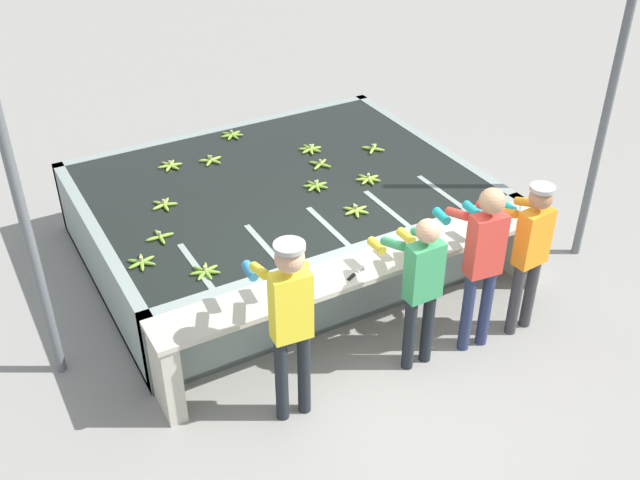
# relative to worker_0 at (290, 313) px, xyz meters

# --- Properties ---
(ground_plane) EXTENTS (80.00, 80.00, 0.00)m
(ground_plane) POSITION_rel_worker_0_xyz_m (1.07, 0.30, -1.07)
(ground_plane) COLOR gray
(ground_plane) RESTS_ON ground
(wash_tank) EXTENTS (4.15, 3.19, 0.86)m
(wash_tank) POSITION_rel_worker_0_xyz_m (1.07, 2.33, -0.65)
(wash_tank) COLOR gray
(wash_tank) RESTS_ON ground
(work_ledge) EXTENTS (4.15, 0.45, 0.86)m
(work_ledge) POSITION_rel_worker_0_xyz_m (1.07, 0.53, -0.47)
(work_ledge) COLOR #B7B2A3
(work_ledge) RESTS_ON ground
(worker_0) EXTENTS (0.45, 0.74, 1.74)m
(worker_0) POSITION_rel_worker_0_xyz_m (0.00, 0.00, 0.00)
(worker_0) COLOR #1E2328
(worker_0) RESTS_ON ground
(worker_1) EXTENTS (0.40, 0.70, 1.56)m
(worker_1) POSITION_rel_worker_0_xyz_m (1.28, 0.01, -0.15)
(worker_1) COLOR #1E2328
(worker_1) RESTS_ON ground
(worker_2) EXTENTS (0.46, 0.73, 1.71)m
(worker_2) POSITION_rel_worker_0_xyz_m (1.89, -0.05, -0.04)
(worker_2) COLOR navy
(worker_2) RESTS_ON ground
(worker_3) EXTENTS (0.44, 0.73, 1.60)m
(worker_3) POSITION_rel_worker_0_xyz_m (2.44, -0.07, -0.11)
(worker_3) COLOR #38383D
(worker_3) RESTS_ON ground
(banana_bunch_floating_0) EXTENTS (0.28, 0.28, 0.08)m
(banana_bunch_floating_0) POSITION_rel_worker_0_xyz_m (1.35, 2.01, -0.20)
(banana_bunch_floating_0) COLOR #75A333
(banana_bunch_floating_0) RESTS_ON wash_tank
(banana_bunch_floating_1) EXTENTS (0.28, 0.27, 0.08)m
(banana_bunch_floating_1) POSITION_rel_worker_0_xyz_m (1.45, 1.36, -0.20)
(banana_bunch_floating_1) COLOR #93BC3D
(banana_bunch_floating_1) RESTS_ON wash_tank
(banana_bunch_floating_2) EXTENTS (0.28, 0.27, 0.08)m
(banana_bunch_floating_2) POSITION_rel_worker_0_xyz_m (-0.20, 2.43, -0.20)
(banana_bunch_floating_2) COLOR #8CB738
(banana_bunch_floating_2) RESTS_ON wash_tank
(banana_bunch_floating_3) EXTENTS (0.28, 0.27, 0.08)m
(banana_bunch_floating_3) POSITION_rel_worker_0_xyz_m (0.60, 3.11, -0.20)
(banana_bunch_floating_3) COLOR #93BC3D
(banana_bunch_floating_3) RESTS_ON wash_tank
(banana_bunch_floating_4) EXTENTS (0.28, 0.28, 0.08)m
(banana_bunch_floating_4) POSITION_rel_worker_0_xyz_m (-0.44, 1.86, -0.20)
(banana_bunch_floating_4) COLOR #7FAD33
(banana_bunch_floating_4) RESTS_ON wash_tank
(banana_bunch_floating_5) EXTENTS (0.28, 0.28, 0.08)m
(banana_bunch_floating_5) POSITION_rel_worker_0_xyz_m (1.72, 2.81, -0.20)
(banana_bunch_floating_5) COLOR #8CB738
(banana_bunch_floating_5) RESTS_ON wash_tank
(banana_bunch_floating_6) EXTENTS (0.23, 0.23, 0.08)m
(banana_bunch_floating_6) POSITION_rel_worker_0_xyz_m (2.36, 2.46, -0.20)
(banana_bunch_floating_6) COLOR #9EC642
(banana_bunch_floating_6) RESTS_ON wash_tank
(banana_bunch_floating_7) EXTENTS (0.25, 0.25, 0.08)m
(banana_bunch_floating_7) POSITION_rel_worker_0_xyz_m (1.63, 2.42, -0.20)
(banana_bunch_floating_7) COLOR #8CB738
(banana_bunch_floating_7) RESTS_ON wash_tank
(banana_bunch_floating_8) EXTENTS (0.28, 0.28, 0.08)m
(banana_bunch_floating_8) POSITION_rel_worker_0_xyz_m (-0.28, 1.12, -0.20)
(banana_bunch_floating_8) COLOR #75A333
(banana_bunch_floating_8) RESTS_ON wash_tank
(banana_bunch_floating_9) EXTENTS (0.28, 0.28, 0.08)m
(banana_bunch_floating_9) POSITION_rel_worker_0_xyz_m (-0.73, 1.54, -0.20)
(banana_bunch_floating_9) COLOR #75A333
(banana_bunch_floating_9) RESTS_ON wash_tank
(banana_bunch_floating_10) EXTENTS (0.28, 0.28, 0.08)m
(banana_bunch_floating_10) POSITION_rel_worker_0_xyz_m (1.92, 1.87, -0.20)
(banana_bunch_floating_10) COLOR #8CB738
(banana_bunch_floating_10) RESTS_ON wash_tank
(banana_bunch_floating_11) EXTENTS (0.28, 0.27, 0.08)m
(banana_bunch_floating_11) POSITION_rel_worker_0_xyz_m (0.15, 3.22, -0.20)
(banana_bunch_floating_11) COLOR #93BC3D
(banana_bunch_floating_11) RESTS_ON wash_tank
(banana_bunch_floating_12) EXTENTS (0.28, 0.28, 0.08)m
(banana_bunch_floating_12) POSITION_rel_worker_0_xyz_m (1.07, 3.61, -0.20)
(banana_bunch_floating_12) COLOR #7FAD33
(banana_bunch_floating_12) RESTS_ON wash_tank
(knife_0) EXTENTS (0.26, 0.28, 0.02)m
(knife_0) POSITION_rel_worker_0_xyz_m (2.86, 0.47, -0.20)
(knife_0) COLOR silver
(knife_0) RESTS_ON work_ledge
(knife_1) EXTENTS (0.33, 0.18, 0.02)m
(knife_1) POSITION_rel_worker_0_xyz_m (0.89, 0.45, -0.20)
(knife_1) COLOR silver
(knife_1) RESTS_ON work_ledge
(support_post_left) EXTENTS (0.09, 0.09, 3.20)m
(support_post_left) POSITION_rel_worker_0_xyz_m (-1.61, 1.49, 0.53)
(support_post_left) COLOR slate
(support_post_left) RESTS_ON ground
(support_post_right) EXTENTS (0.09, 0.09, 3.20)m
(support_post_right) POSITION_rel_worker_0_xyz_m (3.93, 0.59, 0.53)
(support_post_right) COLOR slate
(support_post_right) RESTS_ON ground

